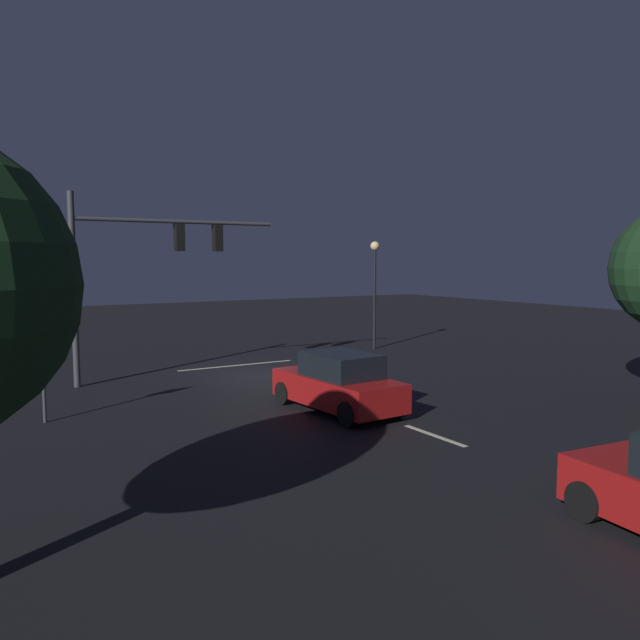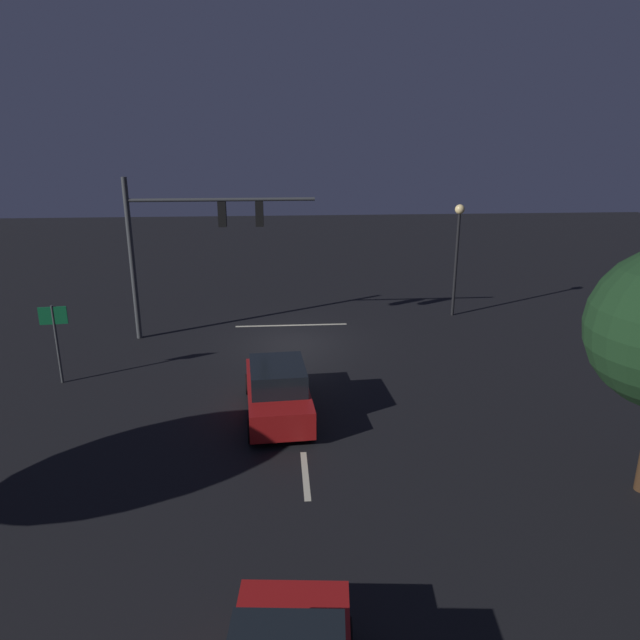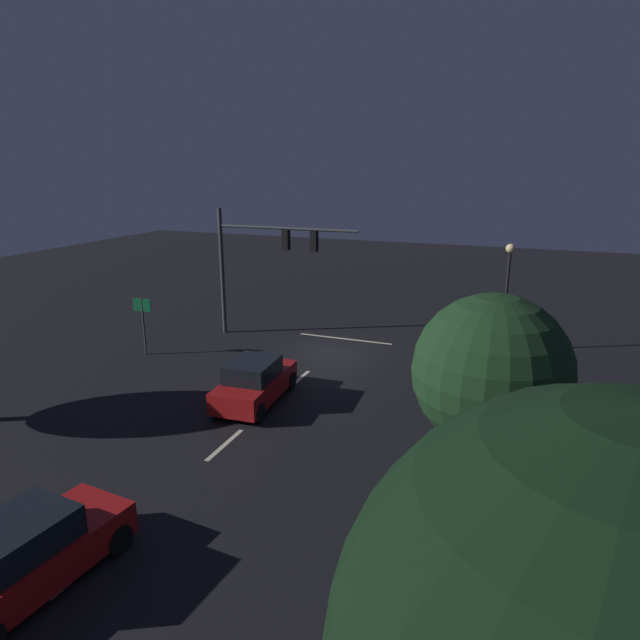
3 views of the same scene
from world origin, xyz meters
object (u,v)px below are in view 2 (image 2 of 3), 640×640
(street_lamp_left_kerb, at_px, (458,239))
(route_sign, at_px, (55,328))
(car_approaching, at_px, (278,391))
(traffic_signal_assembly, at_px, (190,231))

(street_lamp_left_kerb, bearing_deg, route_sign, 23.08)
(car_approaching, bearing_deg, street_lamp_left_kerb, -130.69)
(route_sign, bearing_deg, car_approaching, 158.05)
(traffic_signal_assembly, height_order, street_lamp_left_kerb, traffic_signal_assembly)
(traffic_signal_assembly, relative_size, route_sign, 2.72)
(street_lamp_left_kerb, xyz_separation_m, route_sign, (15.78, 6.72, -1.63))
(car_approaching, bearing_deg, traffic_signal_assembly, -65.77)
(car_approaching, distance_m, street_lamp_left_kerb, 13.12)
(traffic_signal_assembly, distance_m, route_sign, 6.56)
(route_sign, bearing_deg, street_lamp_left_kerb, -156.92)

